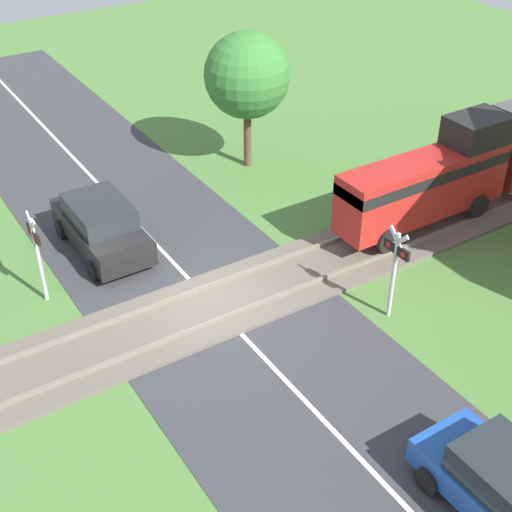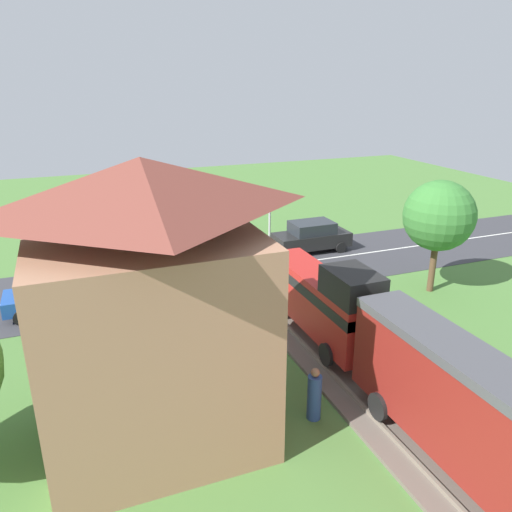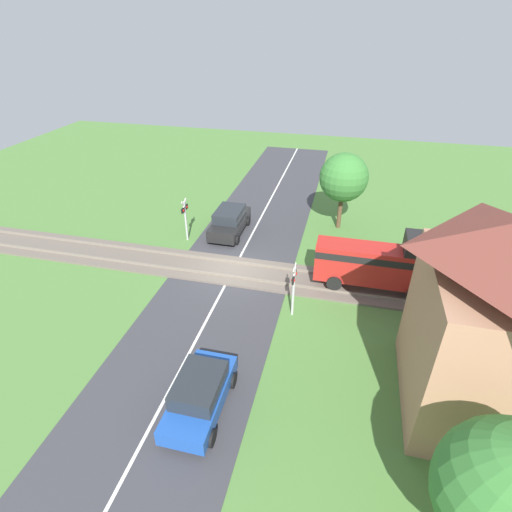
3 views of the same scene
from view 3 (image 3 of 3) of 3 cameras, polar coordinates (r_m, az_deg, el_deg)
ground_plane at (r=22.01m, az=-3.38°, el=-2.24°), size 60.00×60.00×0.00m
road_surface at (r=22.00m, az=-3.38°, el=-2.22°), size 48.00×6.40×0.02m
track_bed at (r=21.97m, az=-3.39°, el=-2.09°), size 2.80×48.00×0.24m
train at (r=21.19m, az=28.37°, el=-1.89°), size 1.58×14.11×3.18m
car_near_crossing at (r=25.55m, az=-3.78°, el=5.01°), size 4.12×1.91×1.66m
car_far_side at (r=14.89m, az=-8.03°, el=-18.86°), size 3.79×1.83×1.51m
crossing_signal_west_approach at (r=24.65m, az=-10.09°, el=5.89°), size 0.90×0.18×2.71m
crossing_signal_east_approach at (r=18.06m, az=5.42°, el=-3.97°), size 0.90×0.18×2.71m
station_building at (r=14.94m, az=30.23°, el=-8.72°), size 5.73×4.49×7.37m
pedestrian_by_station at (r=19.96m, az=27.67°, el=-7.83°), size 0.39×0.39×1.59m
tree_roadside_hedge at (r=25.80m, az=12.43°, el=10.88°), size 3.03×3.03×4.97m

